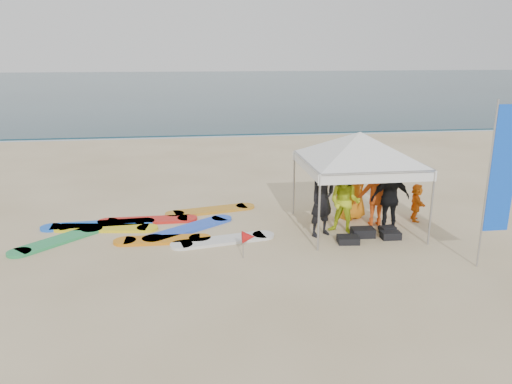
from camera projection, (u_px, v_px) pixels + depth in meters
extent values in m
plane|color=beige|center=(278.00, 287.00, 9.76)|extent=(120.00, 120.00, 0.00)
cube|color=#0C2633|center=(198.00, 84.00, 66.91)|extent=(160.00, 84.00, 0.08)
cube|color=silver|center=(218.00, 135.00, 27.09)|extent=(160.00, 1.20, 0.01)
imported|color=black|center=(322.00, 198.00, 12.23)|extent=(0.84, 0.75, 1.92)
imported|color=#C4DA1E|center=(345.00, 202.00, 12.42)|extent=(1.01, 0.95, 1.64)
imported|color=#C84311|center=(376.00, 193.00, 13.03)|extent=(1.21, 0.82, 1.72)
imported|color=black|center=(390.00, 198.00, 12.54)|extent=(1.04, 0.47, 1.74)
imported|color=orange|center=(353.00, 185.00, 13.45)|extent=(1.12, 0.97, 1.94)
imported|color=orange|center=(416.00, 202.00, 13.42)|extent=(0.54, 1.00, 1.03)
cylinder|color=#A5A5A8|center=(294.00, 183.00, 13.86)|extent=(0.05, 0.05, 1.80)
cylinder|color=#A5A5A8|center=(387.00, 180.00, 14.21)|extent=(0.05, 0.05, 1.80)
cylinder|color=#A5A5A8|center=(319.00, 213.00, 11.29)|extent=(0.05, 0.05, 1.80)
cylinder|color=#A5A5A8|center=(431.00, 208.00, 11.64)|extent=(0.05, 0.05, 1.80)
cube|color=white|center=(378.00, 178.00, 11.25)|extent=(2.80, 0.02, 0.24)
cube|color=white|center=(342.00, 154.00, 13.82)|extent=(2.80, 0.02, 0.24)
cube|color=white|center=(306.00, 167.00, 12.36)|extent=(0.02, 2.80, 0.24)
cube|color=white|center=(409.00, 163.00, 12.72)|extent=(0.02, 2.80, 0.24)
pyramid|color=white|center=(360.00, 132.00, 12.31)|extent=(3.82, 3.82, 0.72)
cylinder|color=#A5A5A8|center=(487.00, 187.00, 10.19)|extent=(0.04, 0.04, 3.54)
cube|color=blue|center=(503.00, 169.00, 10.13)|extent=(0.56, 0.03, 2.63)
cylinder|color=#A5A5A8|center=(243.00, 246.00, 11.02)|extent=(0.02, 0.02, 0.60)
cone|color=red|center=(248.00, 237.00, 10.98)|extent=(0.28, 0.28, 0.28)
cube|color=black|center=(363.00, 232.00, 12.36)|extent=(0.58, 0.39, 0.22)
cube|color=black|center=(391.00, 235.00, 12.22)|extent=(0.47, 0.32, 0.18)
cube|color=black|center=(348.00, 240.00, 11.97)|extent=(0.54, 0.45, 0.16)
cube|color=black|center=(388.00, 230.00, 12.53)|extent=(0.40, 0.31, 0.20)
cube|color=yellow|center=(105.00, 228.00, 12.87)|extent=(2.25, 0.86, 0.07)
cube|color=blue|center=(98.00, 225.00, 13.12)|extent=(2.39, 0.66, 0.07)
cube|color=#C68321|center=(211.00, 210.00, 14.30)|extent=(2.16, 0.98, 0.07)
cube|color=blue|center=(189.00, 228.00, 12.85)|extent=(2.08, 1.73, 0.07)
cube|color=#289452|center=(58.00, 241.00, 12.03)|extent=(1.75, 1.72, 0.07)
cube|color=silver|center=(223.00, 240.00, 12.05)|extent=(2.11, 0.91, 0.07)
cube|color=orange|center=(163.00, 240.00, 12.07)|extent=(1.81, 0.59, 0.07)
cube|color=red|center=(148.00, 220.00, 13.46)|extent=(2.12, 0.55, 0.07)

